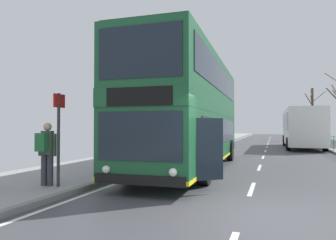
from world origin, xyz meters
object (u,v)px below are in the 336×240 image
at_px(pedestrian_companion, 46,149).
at_px(background_bus_far_lane, 302,127).
at_px(bare_tree_far_00, 312,112).
at_px(double_decker_bus_main, 191,112).
at_px(bus_stop_sign_near, 59,129).

bearing_deg(pedestrian_companion, background_bus_far_lane, 69.05).
bearing_deg(bare_tree_far_00, double_decker_bus_main, -104.08).
distance_m(pedestrian_companion, bare_tree_far_00, 38.54).
bearing_deg(bare_tree_far_00, background_bus_far_lane, -98.81).
height_order(double_decker_bus_main, background_bus_far_lane, double_decker_bus_main).
relative_size(background_bus_far_lane, bare_tree_far_00, 1.55).
relative_size(background_bus_far_lane, pedestrian_companion, 6.01).
relative_size(pedestrian_companion, bus_stop_sign_near, 0.68).
xyz_separation_m(pedestrian_companion, bus_stop_sign_near, (0.36, 0.03, 0.55)).
distance_m(double_decker_bus_main, bus_stop_sign_near, 5.99).
xyz_separation_m(double_decker_bus_main, pedestrian_companion, (-2.57, -5.56, -1.21)).
bearing_deg(background_bus_far_lane, pedestrian_companion, -110.95).
distance_m(double_decker_bus_main, background_bus_far_lane, 16.09).
xyz_separation_m(double_decker_bus_main, bare_tree_far_00, (7.89, 31.45, 1.29)).
height_order(double_decker_bus_main, pedestrian_companion, double_decker_bus_main).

